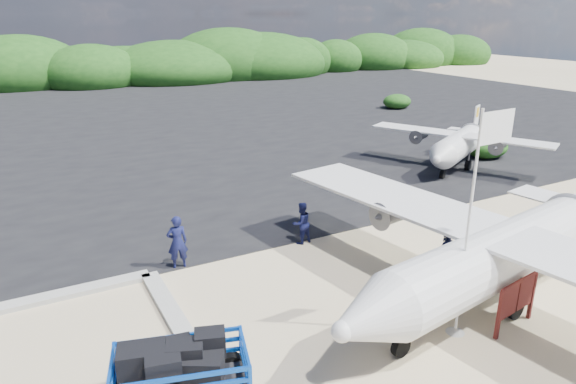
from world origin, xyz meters
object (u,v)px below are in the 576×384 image
signboard (512,328)px  aircraft_large (290,130)px  crew_a (177,242)px  crew_c (446,255)px  crew_b (301,223)px  flagpole (455,332)px

signboard → aircraft_large: (6.47, 24.01, 0.00)m
crew_a → crew_c: 8.37m
crew_a → crew_b: 4.43m
flagpole → aircraft_large: flagpole is taller
signboard → crew_b: size_ratio=1.15×
flagpole → aircraft_large: 24.75m
flagpole → crew_a: bearing=127.0°
flagpole → crew_a: size_ratio=3.24×
flagpole → crew_a: (-5.19, 6.89, 0.89)m
flagpole → crew_b: (-0.77, 6.64, 0.77)m
crew_b → crew_c: (2.51, -4.45, 0.07)m
signboard → crew_a: crew_a is taller
signboard → crew_a: (-6.66, 7.46, 0.89)m
flagpole → crew_b: size_ratio=3.78×
signboard → crew_b: 7.59m
crew_a → aircraft_large: size_ratio=0.12×
crew_c → aircraft_large: bearing=-121.4°
crew_a → crew_c: bearing=152.1°
signboard → aircraft_large: bearing=66.2°
flagpole → crew_c: (1.74, 2.19, 0.84)m
crew_a → aircraft_large: bearing=-122.2°
crew_c → signboard: bearing=69.2°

